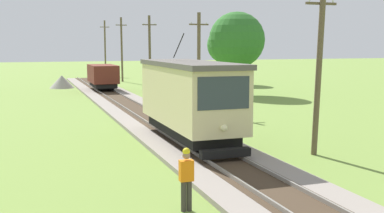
{
  "coord_description": "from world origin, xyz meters",
  "views": [
    {
      "loc": [
        -6.95,
        -4.5,
        4.57
      ],
      "look_at": [
        -0.03,
        15.36,
        1.82
      ],
      "focal_mm": 44.23,
      "sensor_mm": 36.0,
      "label": 1
    }
  ],
  "objects_px": {
    "track_worker": "(186,176)",
    "tree_right_near": "(237,40)",
    "utility_pole_far": "(150,53)",
    "gravel_pile": "(62,82)",
    "freight_car": "(103,76)",
    "utility_pole_near_tram": "(319,68)",
    "utility_pole_mid": "(199,61)",
    "red_tram": "(190,97)",
    "utility_pole_distant": "(122,49)",
    "utility_pole_horizon": "(105,47)",
    "tree_left_far": "(225,45)"
  },
  "relations": [
    {
      "from": "utility_pole_far",
      "to": "gravel_pile",
      "type": "relative_size",
      "value": 2.8
    },
    {
      "from": "utility_pole_mid",
      "to": "utility_pole_horizon",
      "type": "relative_size",
      "value": 0.82
    },
    {
      "from": "freight_car",
      "to": "utility_pole_horizon",
      "type": "distance_m",
      "value": 26.08
    },
    {
      "from": "utility_pole_horizon",
      "to": "utility_pole_mid",
      "type": "bearing_deg",
      "value": -90.0
    },
    {
      "from": "tree_left_far",
      "to": "tree_right_near",
      "type": "bearing_deg",
      "value": -108.36
    },
    {
      "from": "gravel_pile",
      "to": "tree_left_far",
      "type": "height_order",
      "value": "tree_left_far"
    },
    {
      "from": "red_tram",
      "to": "utility_pole_horizon",
      "type": "xyz_separation_m",
      "value": [
        4.26,
        51.81,
        2.01
      ]
    },
    {
      "from": "gravel_pile",
      "to": "freight_car",
      "type": "bearing_deg",
      "value": -57.24
    },
    {
      "from": "freight_car",
      "to": "utility_pole_far",
      "type": "bearing_deg",
      "value": -24.35
    },
    {
      "from": "utility_pole_mid",
      "to": "utility_pole_far",
      "type": "height_order",
      "value": "utility_pole_far"
    },
    {
      "from": "freight_car",
      "to": "utility_pole_mid",
      "type": "height_order",
      "value": "utility_pole_mid"
    },
    {
      "from": "red_tram",
      "to": "tree_left_far",
      "type": "bearing_deg",
      "value": 64.14
    },
    {
      "from": "utility_pole_far",
      "to": "utility_pole_mid",
      "type": "bearing_deg",
      "value": -90.0
    },
    {
      "from": "utility_pole_horizon",
      "to": "gravel_pile",
      "type": "bearing_deg",
      "value": -111.21
    },
    {
      "from": "utility_pole_near_tram",
      "to": "track_worker",
      "type": "distance_m",
      "value": 8.92
    },
    {
      "from": "utility_pole_distant",
      "to": "red_tram",
      "type": "bearing_deg",
      "value": -96.31
    },
    {
      "from": "utility_pole_near_tram",
      "to": "utility_pole_horizon",
      "type": "height_order",
      "value": "utility_pole_horizon"
    },
    {
      "from": "track_worker",
      "to": "utility_pole_far",
      "type": "bearing_deg",
      "value": -10.79
    },
    {
      "from": "utility_pole_horizon",
      "to": "tree_left_far",
      "type": "relative_size",
      "value": 1.22
    },
    {
      "from": "freight_car",
      "to": "utility_pole_near_tram",
      "type": "height_order",
      "value": "utility_pole_near_tram"
    },
    {
      "from": "utility_pole_near_tram",
      "to": "utility_pole_horizon",
      "type": "bearing_deg",
      "value": 90.0
    },
    {
      "from": "utility_pole_near_tram",
      "to": "utility_pole_far",
      "type": "relative_size",
      "value": 0.96
    },
    {
      "from": "gravel_pile",
      "to": "track_worker",
      "type": "height_order",
      "value": "track_worker"
    },
    {
      "from": "utility_pole_near_tram",
      "to": "tree_right_near",
      "type": "height_order",
      "value": "tree_right_near"
    },
    {
      "from": "tree_left_far",
      "to": "utility_pole_near_tram",
      "type": "bearing_deg",
      "value": -107.28
    },
    {
      "from": "utility_pole_distant",
      "to": "track_worker",
      "type": "bearing_deg",
      "value": -98.75
    },
    {
      "from": "utility_pole_mid",
      "to": "tree_left_far",
      "type": "bearing_deg",
      "value": 62.35
    },
    {
      "from": "freight_car",
      "to": "utility_pole_horizon",
      "type": "bearing_deg",
      "value": 80.53
    },
    {
      "from": "utility_pole_near_tram",
      "to": "utility_pole_mid",
      "type": "height_order",
      "value": "utility_pole_near_tram"
    },
    {
      "from": "red_tram",
      "to": "freight_car",
      "type": "xyz_separation_m",
      "value": [
        -0.0,
        26.22,
        -0.64
      ]
    },
    {
      "from": "track_worker",
      "to": "tree_right_near",
      "type": "xyz_separation_m",
      "value": [
        14.28,
        28.02,
        4.03
      ]
    },
    {
      "from": "red_tram",
      "to": "utility_pole_distant",
      "type": "bearing_deg",
      "value": 83.69
    },
    {
      "from": "utility_pole_distant",
      "to": "track_worker",
      "type": "height_order",
      "value": "utility_pole_distant"
    },
    {
      "from": "tree_right_near",
      "to": "utility_pole_distant",
      "type": "bearing_deg",
      "value": 110.51
    },
    {
      "from": "gravel_pile",
      "to": "tree_left_far",
      "type": "bearing_deg",
      "value": -1.04
    },
    {
      "from": "freight_car",
      "to": "utility_pole_near_tram",
      "type": "relative_size",
      "value": 0.74
    },
    {
      "from": "utility_pole_far",
      "to": "tree_left_far",
      "type": "height_order",
      "value": "utility_pole_far"
    },
    {
      "from": "utility_pole_far",
      "to": "tree_right_near",
      "type": "height_order",
      "value": "tree_right_near"
    },
    {
      "from": "utility_pole_near_tram",
      "to": "gravel_pile",
      "type": "relative_size",
      "value": 2.68
    },
    {
      "from": "freight_car",
      "to": "utility_pole_distant",
      "type": "bearing_deg",
      "value": 70.91
    },
    {
      "from": "red_tram",
      "to": "freight_car",
      "type": "relative_size",
      "value": 1.64
    },
    {
      "from": "utility_pole_near_tram",
      "to": "gravel_pile",
      "type": "height_order",
      "value": "utility_pole_near_tram"
    },
    {
      "from": "freight_car",
      "to": "utility_pole_near_tram",
      "type": "xyz_separation_m",
      "value": [
        4.27,
        -30.03,
        2.07
      ]
    },
    {
      "from": "utility_pole_near_tram",
      "to": "tree_left_far",
      "type": "relative_size",
      "value": 1.05
    },
    {
      "from": "red_tram",
      "to": "track_worker",
      "type": "xyz_separation_m",
      "value": [
        -2.95,
        -8.34,
        -1.21
      ]
    },
    {
      "from": "track_worker",
      "to": "tree_right_near",
      "type": "distance_m",
      "value": 31.71
    },
    {
      "from": "tree_left_far",
      "to": "utility_pole_mid",
      "type": "bearing_deg",
      "value": -117.65
    },
    {
      "from": "red_tram",
      "to": "tree_right_near",
      "type": "relative_size",
      "value": 1.12
    },
    {
      "from": "utility_pole_distant",
      "to": "utility_pole_mid",
      "type": "bearing_deg",
      "value": -90.0
    },
    {
      "from": "utility_pole_mid",
      "to": "tree_right_near",
      "type": "relative_size",
      "value": 0.89
    }
  ]
}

